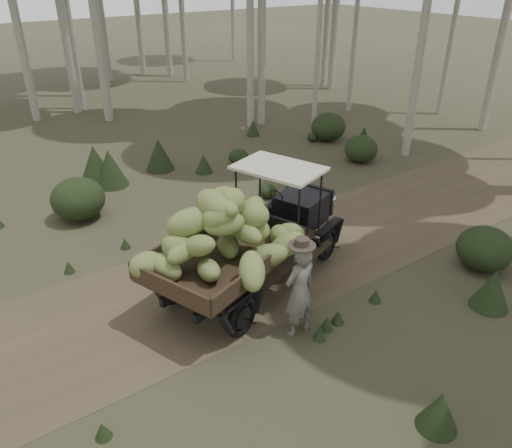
% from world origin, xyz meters
% --- Properties ---
extents(ground, '(120.00, 120.00, 0.00)m').
position_xyz_m(ground, '(0.00, 0.00, 0.00)').
color(ground, '#473D2B').
rests_on(ground, ground).
extents(dirt_track, '(70.00, 4.00, 0.01)m').
position_xyz_m(dirt_track, '(0.00, 0.00, 0.00)').
color(dirt_track, brown).
rests_on(dirt_track, ground).
extents(banana_truck, '(5.78, 3.69, 2.82)m').
position_xyz_m(banana_truck, '(1.07, -0.66, 1.62)').
color(banana_truck, black).
rests_on(banana_truck, ground).
extents(farmer, '(0.74, 0.55, 2.12)m').
position_xyz_m(farmer, '(1.30, -2.35, 1.01)').
color(farmer, '#605F58').
rests_on(farmer, ground).
extents(undergrowth, '(23.00, 23.07, 1.31)m').
position_xyz_m(undergrowth, '(0.80, -0.95, 0.54)').
color(undergrowth, '#233319').
rests_on(undergrowth, ground).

